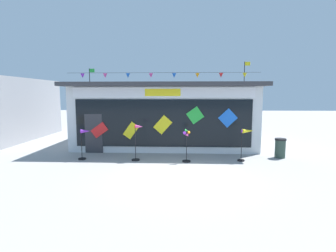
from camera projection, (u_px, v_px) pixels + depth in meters
The scene contains 7 objects.
ground_plane at pixel (179, 176), 9.74m from camera, with size 80.00×80.00×0.00m, color #9E9B99.
kite_shop_building at pixel (166, 114), 16.19m from camera, with size 10.26×6.62×4.92m.
wind_spinner_far_left at pixel (84, 140), 12.16m from camera, with size 0.61×0.35×1.42m.
wind_spinner_left at pixel (137, 141), 11.96m from camera, with size 0.56×0.37×1.64m.
wind_spinner_center_left at pixel (186, 145), 11.72m from camera, with size 0.37×0.37×1.49m.
wind_spinner_center_right at pixel (246, 138), 11.84m from camera, with size 0.72×0.34×1.47m.
trash_bin at pixel (280, 148), 12.55m from camera, with size 0.52×0.52×0.92m.
Camera 1 is at (0.02, -9.46, 3.00)m, focal length 28.33 mm.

